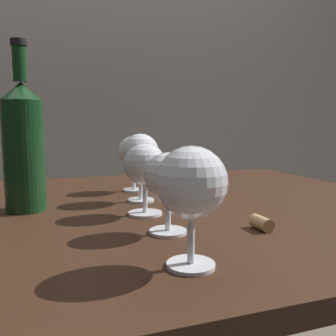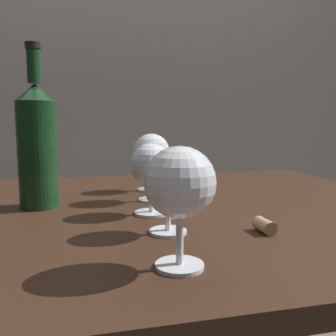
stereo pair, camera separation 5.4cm
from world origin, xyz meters
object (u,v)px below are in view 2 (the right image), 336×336
Objects in this scene: wine_glass_amber at (180,186)px; wine_glass_port at (168,179)px; wine_bottle at (37,144)px; cork at (264,226)px; wine_glass_rose at (151,165)px; wine_glass_merlot at (148,153)px; wine_glass_cabernet at (153,153)px.

wine_glass_port is at bearing 82.57° from wine_glass_amber.
wine_bottle reaches higher than wine_glass_amber.
wine_glass_amber is at bearing -148.44° from cork.
wine_glass_rose is 0.24m from wine_glass_merlot.
wine_glass_merlot reaches higher than cork.
wine_glass_merlot reaches higher than wine_glass_port.
cork is (0.37, -0.26, -0.12)m from wine_bottle.
wine_glass_amber reaches higher than wine_glass_merlot.
wine_glass_cabernet is 0.24m from wine_bottle.
wine_bottle is (-0.24, -0.01, 0.02)m from wine_glass_cabernet.
wine_glass_port is 0.32m from wine_bottle.
wine_glass_port is 0.24m from wine_glass_cabernet.
cork is at bearing -73.58° from wine_glass_merlot.
wine_glass_rose reaches higher than cork.
wine_glass_merlot is at bearing 84.84° from wine_glass_port.
wine_glass_rose is 0.23m from cork.
wine_glass_port is (0.02, 0.14, -0.01)m from wine_glass_amber.
wine_glass_cabernet is 3.60× the size of cork.
wine_glass_cabernet is (0.03, 0.12, 0.01)m from wine_glass_rose.
wine_glass_amber reaches higher than cork.
wine_glass_rose is 3.25× the size of cork.
wine_glass_port is 0.37m from wine_glass_merlot.
wine_glass_cabernet is at bearing 83.78° from wine_glass_amber.
wine_bottle reaches higher than wine_glass_port.
wine_glass_rose is 0.12m from wine_glass_cabernet.
wine_glass_amber is at bearing -93.11° from wine_glass_rose.
cork is (0.13, -0.27, -0.10)m from wine_glass_cabernet.
wine_glass_cabernet is (0.04, 0.37, 0.01)m from wine_glass_amber.
wine_glass_port is 3.05× the size of cork.
cork is at bearing -65.03° from wine_glass_cabernet.
wine_bottle reaches higher than cork.
wine_glass_merlot is (0.03, 0.36, 0.01)m from wine_glass_port.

